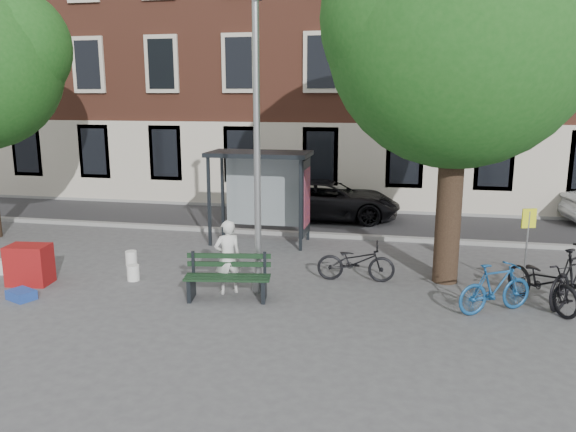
{
  "coord_description": "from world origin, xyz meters",
  "views": [
    {
      "loc": [
        2.97,
        -11.2,
        4.16
      ],
      "look_at": [
        0.37,
        1.35,
        1.4
      ],
      "focal_mm": 35.0,
      "sensor_mm": 36.0,
      "label": 1
    }
  ],
  "objects_px": {
    "bus_shelter": "(274,177)",
    "lamppost": "(257,163)",
    "red_stand": "(29,265)",
    "notice_sign": "(528,233)",
    "bike_c": "(543,282)",
    "bike_d": "(575,276)",
    "bike_b": "(495,288)",
    "painter": "(228,257)",
    "bike_a": "(356,261)",
    "bench": "(228,279)",
    "car_dark": "(329,200)"
  },
  "relations": [
    {
      "from": "bike_c",
      "to": "bike_d",
      "type": "relative_size",
      "value": 0.96
    },
    {
      "from": "painter",
      "to": "bike_a",
      "type": "xyz_separation_m",
      "value": [
        2.61,
        1.35,
        -0.34
      ]
    },
    {
      "from": "bench",
      "to": "car_dark",
      "type": "relative_size",
      "value": 0.38
    },
    {
      "from": "notice_sign",
      "to": "car_dark",
      "type": "bearing_deg",
      "value": 108.11
    },
    {
      "from": "bike_b",
      "to": "notice_sign",
      "type": "relative_size",
      "value": 0.91
    },
    {
      "from": "painter",
      "to": "car_dark",
      "type": "xyz_separation_m",
      "value": [
        1.12,
        7.76,
        -0.13
      ]
    },
    {
      "from": "painter",
      "to": "notice_sign",
      "type": "distance_m",
      "value": 6.37
    },
    {
      "from": "lamppost",
      "to": "bike_c",
      "type": "relative_size",
      "value": 3.09
    },
    {
      "from": "bike_d",
      "to": "notice_sign",
      "type": "distance_m",
      "value": 1.25
    },
    {
      "from": "bike_c",
      "to": "bike_d",
      "type": "bearing_deg",
      "value": -9.96
    },
    {
      "from": "red_stand",
      "to": "bike_b",
      "type": "bearing_deg",
      "value": 1.91
    },
    {
      "from": "bike_c",
      "to": "red_stand",
      "type": "height_order",
      "value": "bike_c"
    },
    {
      "from": "bench",
      "to": "notice_sign",
      "type": "bearing_deg",
      "value": 5.6
    },
    {
      "from": "car_dark",
      "to": "notice_sign",
      "type": "distance_m",
      "value": 8.23
    },
    {
      "from": "bench",
      "to": "bike_d",
      "type": "relative_size",
      "value": 0.89
    },
    {
      "from": "bike_b",
      "to": "notice_sign",
      "type": "bearing_deg",
      "value": -61.73
    },
    {
      "from": "red_stand",
      "to": "notice_sign",
      "type": "distance_m",
      "value": 10.92
    },
    {
      "from": "bike_c",
      "to": "car_dark",
      "type": "height_order",
      "value": "car_dark"
    },
    {
      "from": "lamppost",
      "to": "notice_sign",
      "type": "bearing_deg",
      "value": 10.96
    },
    {
      "from": "bench",
      "to": "bike_a",
      "type": "height_order",
      "value": "bike_a"
    },
    {
      "from": "lamppost",
      "to": "bike_d",
      "type": "distance_m",
      "value": 6.82
    },
    {
      "from": "bus_shelter",
      "to": "notice_sign",
      "type": "distance_m",
      "value": 6.93
    },
    {
      "from": "lamppost",
      "to": "bench",
      "type": "distance_m",
      "value": 2.48
    },
    {
      "from": "car_dark",
      "to": "notice_sign",
      "type": "height_order",
      "value": "notice_sign"
    },
    {
      "from": "bench",
      "to": "car_dark",
      "type": "distance_m",
      "value": 8.15
    },
    {
      "from": "bus_shelter",
      "to": "car_dark",
      "type": "bearing_deg",
      "value": 71.86
    },
    {
      "from": "red_stand",
      "to": "lamppost",
      "type": "bearing_deg",
      "value": 6.41
    },
    {
      "from": "bike_d",
      "to": "notice_sign",
      "type": "relative_size",
      "value": 1.12
    },
    {
      "from": "car_dark",
      "to": "bike_b",
      "type": "bearing_deg",
      "value": -154.64
    },
    {
      "from": "bench",
      "to": "bike_a",
      "type": "distance_m",
      "value": 3.02
    },
    {
      "from": "bike_b",
      "to": "bike_c",
      "type": "distance_m",
      "value": 1.1
    },
    {
      "from": "lamppost",
      "to": "bike_d",
      "type": "bearing_deg",
      "value": 4.46
    },
    {
      "from": "bus_shelter",
      "to": "red_stand",
      "type": "distance_m",
      "value": 6.69
    },
    {
      "from": "bike_a",
      "to": "notice_sign",
      "type": "distance_m",
      "value": 3.7
    },
    {
      "from": "painter",
      "to": "bike_d",
      "type": "height_order",
      "value": "painter"
    },
    {
      "from": "bike_b",
      "to": "painter",
      "type": "bearing_deg",
      "value": 58.56
    },
    {
      "from": "bus_shelter",
      "to": "lamppost",
      "type": "bearing_deg",
      "value": -81.57
    },
    {
      "from": "bus_shelter",
      "to": "notice_sign",
      "type": "bearing_deg",
      "value": -25.94
    },
    {
      "from": "bike_d",
      "to": "car_dark",
      "type": "xyz_separation_m",
      "value": [
        -5.94,
        7.02,
        0.05
      ]
    },
    {
      "from": "bike_a",
      "to": "car_dark",
      "type": "relative_size",
      "value": 0.36
    },
    {
      "from": "bench",
      "to": "notice_sign",
      "type": "distance_m",
      "value": 6.39
    },
    {
      "from": "red_stand",
      "to": "bike_c",
      "type": "bearing_deg",
      "value": 4.46
    },
    {
      "from": "painter",
      "to": "notice_sign",
      "type": "xyz_separation_m",
      "value": [
        6.21,
        1.32,
        0.52
      ]
    },
    {
      "from": "bike_d",
      "to": "red_stand",
      "type": "bearing_deg",
      "value": 44.61
    },
    {
      "from": "painter",
      "to": "bike_d",
      "type": "bearing_deg",
      "value": 150.91
    },
    {
      "from": "bike_a",
      "to": "bike_d",
      "type": "bearing_deg",
      "value": -101.3
    },
    {
      "from": "car_dark",
      "to": "notice_sign",
      "type": "bearing_deg",
      "value": -145.33
    },
    {
      "from": "lamppost",
      "to": "red_stand",
      "type": "bearing_deg",
      "value": -173.59
    },
    {
      "from": "bike_b",
      "to": "car_dark",
      "type": "relative_size",
      "value": 0.35
    },
    {
      "from": "bike_a",
      "to": "painter",
      "type": "bearing_deg",
      "value": 113.95
    }
  ]
}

